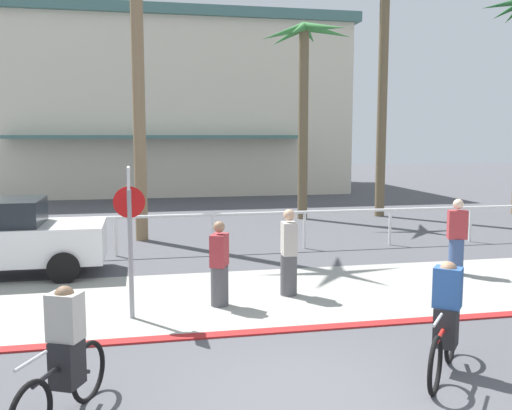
{
  "coord_description": "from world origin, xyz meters",
  "views": [
    {
      "loc": [
        -1.86,
        -6.19,
        3.07
      ],
      "look_at": [
        0.64,
        6.0,
        1.54
      ],
      "focal_mm": 39.88,
      "sensor_mm": 36.0,
      "label": 1
    }
  ],
  "objects_px": {
    "palm_tree_3": "(383,16)",
    "pedestrian_0": "(289,256)",
    "palm_tree_2": "(305,75)",
    "cyclist_red_0": "(446,321)",
    "cyclist_black_1": "(64,357)",
    "pedestrian_1": "(457,240)",
    "stop_sign_bike_lane": "(130,220)",
    "pedestrian_2": "(219,268)"
  },
  "relations": [
    {
      "from": "palm_tree_3",
      "to": "pedestrian_2",
      "type": "relative_size",
      "value": 6.45
    },
    {
      "from": "cyclist_red_0",
      "to": "palm_tree_2",
      "type": "bearing_deg",
      "value": 81.3
    },
    {
      "from": "stop_sign_bike_lane",
      "to": "pedestrian_0",
      "type": "relative_size",
      "value": 1.52
    },
    {
      "from": "palm_tree_2",
      "to": "palm_tree_3",
      "type": "relative_size",
      "value": 0.71
    },
    {
      "from": "pedestrian_1",
      "to": "pedestrian_2",
      "type": "xyz_separation_m",
      "value": [
        -5.45,
        -1.28,
        -0.07
      ]
    },
    {
      "from": "palm_tree_3",
      "to": "cyclist_red_0",
      "type": "bearing_deg",
      "value": -110.4
    },
    {
      "from": "cyclist_red_0",
      "to": "pedestrian_1",
      "type": "height_order",
      "value": "pedestrian_1"
    },
    {
      "from": "cyclist_black_1",
      "to": "pedestrian_0",
      "type": "height_order",
      "value": "pedestrian_0"
    },
    {
      "from": "pedestrian_2",
      "to": "pedestrian_0",
      "type": "bearing_deg",
      "value": 16.72
    },
    {
      "from": "stop_sign_bike_lane",
      "to": "pedestrian_0",
      "type": "height_order",
      "value": "stop_sign_bike_lane"
    },
    {
      "from": "stop_sign_bike_lane",
      "to": "palm_tree_3",
      "type": "height_order",
      "value": "palm_tree_3"
    },
    {
      "from": "palm_tree_2",
      "to": "palm_tree_3",
      "type": "xyz_separation_m",
      "value": [
        3.02,
        0.11,
        2.19
      ]
    },
    {
      "from": "cyclist_red_0",
      "to": "pedestrian_2",
      "type": "distance_m",
      "value": 4.24
    },
    {
      "from": "cyclist_red_0",
      "to": "cyclist_black_1",
      "type": "bearing_deg",
      "value": -176.8
    },
    {
      "from": "stop_sign_bike_lane",
      "to": "palm_tree_2",
      "type": "relative_size",
      "value": 0.36
    },
    {
      "from": "pedestrian_1",
      "to": "palm_tree_3",
      "type": "bearing_deg",
      "value": 76.76
    },
    {
      "from": "cyclist_black_1",
      "to": "pedestrian_0",
      "type": "relative_size",
      "value": 1.0
    },
    {
      "from": "cyclist_red_0",
      "to": "pedestrian_2",
      "type": "relative_size",
      "value": 0.96
    },
    {
      "from": "palm_tree_2",
      "to": "pedestrian_0",
      "type": "relative_size",
      "value": 4.21
    },
    {
      "from": "palm_tree_3",
      "to": "pedestrian_1",
      "type": "xyz_separation_m",
      "value": [
        -2.12,
        -9.0,
        -6.64
      ]
    },
    {
      "from": "pedestrian_2",
      "to": "palm_tree_2",
      "type": "bearing_deg",
      "value": 65.95
    },
    {
      "from": "cyclist_black_1",
      "to": "cyclist_red_0",
      "type": "bearing_deg",
      "value": 3.2
    },
    {
      "from": "palm_tree_3",
      "to": "cyclist_black_1",
      "type": "bearing_deg",
      "value": -124.89
    },
    {
      "from": "cyclist_red_0",
      "to": "pedestrian_0",
      "type": "height_order",
      "value": "pedestrian_0"
    },
    {
      "from": "palm_tree_2",
      "to": "pedestrian_2",
      "type": "height_order",
      "value": "palm_tree_2"
    },
    {
      "from": "cyclist_black_1",
      "to": "pedestrian_1",
      "type": "relative_size",
      "value": 0.99
    },
    {
      "from": "palm_tree_3",
      "to": "pedestrian_1",
      "type": "distance_m",
      "value": 11.39
    },
    {
      "from": "cyclist_black_1",
      "to": "pedestrian_2",
      "type": "relative_size",
      "value": 1.07
    },
    {
      "from": "palm_tree_2",
      "to": "cyclist_black_1",
      "type": "distance_m",
      "value": 16.09
    },
    {
      "from": "pedestrian_1",
      "to": "stop_sign_bike_lane",
      "type": "bearing_deg",
      "value": -166.43
    },
    {
      "from": "stop_sign_bike_lane",
      "to": "pedestrian_1",
      "type": "bearing_deg",
      "value": 13.57
    },
    {
      "from": "pedestrian_0",
      "to": "cyclist_red_0",
      "type": "bearing_deg",
      "value": -74.75
    },
    {
      "from": "palm_tree_3",
      "to": "pedestrian_0",
      "type": "height_order",
      "value": "palm_tree_3"
    },
    {
      "from": "palm_tree_2",
      "to": "pedestrian_0",
      "type": "xyz_separation_m",
      "value": [
        -3.14,
        -9.75,
        -4.46
      ]
    },
    {
      "from": "cyclist_black_1",
      "to": "stop_sign_bike_lane",
      "type": "bearing_deg",
      "value": 78.69
    },
    {
      "from": "cyclist_red_0",
      "to": "pedestrian_0",
      "type": "xyz_separation_m",
      "value": [
        -1.06,
        3.88,
        0.08
      ]
    },
    {
      "from": "cyclist_red_0",
      "to": "pedestrian_2",
      "type": "height_order",
      "value": "pedestrian_2"
    },
    {
      "from": "pedestrian_1",
      "to": "palm_tree_2",
      "type": "bearing_deg",
      "value": 95.83
    },
    {
      "from": "palm_tree_3",
      "to": "cyclist_red_0",
      "type": "relative_size",
      "value": 6.7
    },
    {
      "from": "cyclist_red_0",
      "to": "cyclist_black_1",
      "type": "relative_size",
      "value": 0.9
    },
    {
      "from": "cyclist_red_0",
      "to": "pedestrian_2",
      "type": "xyz_separation_m",
      "value": [
        -2.45,
        3.46,
        0.02
      ]
    },
    {
      "from": "palm_tree_3",
      "to": "cyclist_red_0",
      "type": "distance_m",
      "value": 16.13
    }
  ]
}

